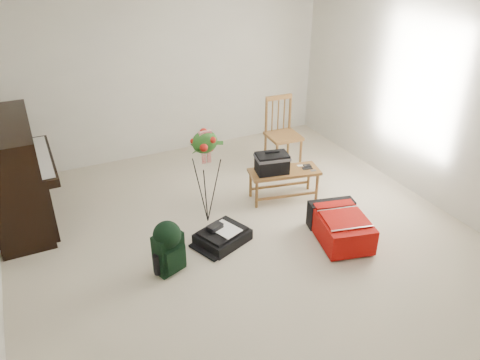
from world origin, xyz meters
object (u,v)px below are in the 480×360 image
piano (16,176)px  flower_stand (206,178)px  bench (277,166)px  red_suitcase (338,224)px  black_duffel (222,236)px  dining_chair (282,134)px  green_backpack (168,245)px

piano → flower_stand: bearing=-26.2°
bench → flower_stand: bearing=-163.9°
piano → red_suitcase: piano is taller
red_suitcase → black_duffel: red_suitcase is taller
bench → red_suitcase: size_ratio=1.08×
red_suitcase → black_duffel: bearing=171.6°
dining_chair → black_duffel: dining_chair is taller
green_backpack → flower_stand: (0.70, 0.68, 0.27)m
red_suitcase → flower_stand: flower_stand is taller
piano → red_suitcase: 3.70m
bench → green_backpack: bench is taller
dining_chair → green_backpack: 2.76m
bench → piano: bearing=174.8°
piano → black_duffel: 2.47m
piano → bench: piano is taller
green_backpack → black_duffel: bearing=-2.9°
dining_chair → flower_stand: 1.80m
black_duffel → green_backpack: (-0.68, -0.21, 0.24)m
red_suitcase → piano: bearing=162.1°
black_duffel → green_backpack: green_backpack is taller
piano → black_duffel: piano is taller
red_suitcase → flower_stand: (-1.19, 0.95, 0.41)m
bench → green_backpack: 1.84m
dining_chair → flower_stand: size_ratio=0.85×
green_backpack → flower_stand: size_ratio=0.48×
green_backpack → flower_stand: bearing=24.1°
piano → green_backpack: bearing=-52.5°
green_backpack → flower_stand: flower_stand is taller
dining_chair → black_duffel: (-1.56, -1.38, -0.42)m
green_backpack → piano: bearing=107.2°
flower_stand → dining_chair: bearing=29.8°
dining_chair → red_suitcase: dining_chair is taller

